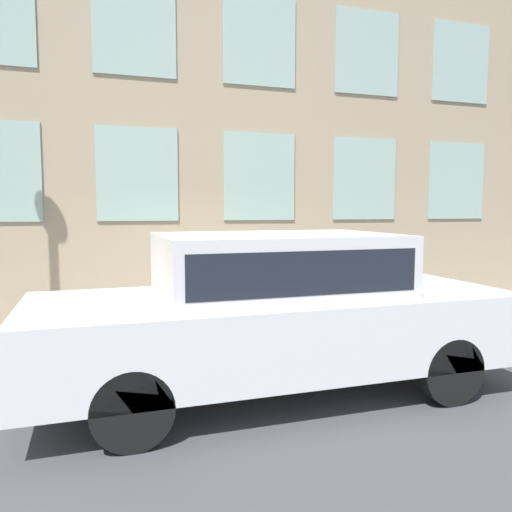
# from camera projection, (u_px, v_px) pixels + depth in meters

# --- Properties ---
(ground_plane) EXTENTS (80.00, 80.00, 0.00)m
(ground_plane) POSITION_uv_depth(u_px,v_px,m) (239.00, 362.00, 6.82)
(ground_plane) COLOR #47474C
(sidewalk) EXTENTS (2.42, 60.00, 0.16)m
(sidewalk) POSITION_uv_depth(u_px,v_px,m) (218.00, 335.00, 7.96)
(sidewalk) COLOR gray
(sidewalk) RESTS_ON ground_plane
(building_facade) EXTENTS (0.33, 40.00, 7.79)m
(building_facade) POSITION_uv_depth(u_px,v_px,m) (198.00, 107.00, 8.89)
(building_facade) COLOR tan
(building_facade) RESTS_ON ground_plane
(fire_hydrant) EXTENTS (0.31, 0.43, 0.82)m
(fire_hydrant) POSITION_uv_depth(u_px,v_px,m) (238.00, 313.00, 7.30)
(fire_hydrant) COLOR gold
(fire_hydrant) RESTS_ON sidewalk
(person) EXTENTS (0.36, 0.24, 1.47)m
(person) POSITION_uv_depth(u_px,v_px,m) (274.00, 278.00, 7.60)
(person) COLOR #726651
(person) RESTS_ON sidewalk
(parked_car_white_near) EXTENTS (1.98, 5.36, 1.82)m
(parked_car_white_near) POSITION_uv_depth(u_px,v_px,m) (276.00, 307.00, 5.61)
(parked_car_white_near) COLOR black
(parked_car_white_near) RESTS_ON ground_plane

